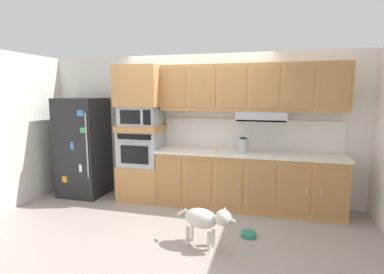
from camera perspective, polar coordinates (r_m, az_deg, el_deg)
ground_plane at (r=4.53m, az=-2.38°, el=-15.65°), size 9.60×9.60×0.00m
back_kitchen_wall at (r=5.24m, az=1.13°, el=1.85°), size 6.20×0.12×2.50m
side_panel_left at (r=5.68m, az=-30.57°, el=1.19°), size 0.12×7.10×2.50m
refrigerator at (r=5.75m, az=-20.07°, el=-1.82°), size 0.76×0.73×1.76m
oven_base_cabinet at (r=5.39m, az=-9.44°, el=-8.40°), size 0.74×0.62×0.60m
built_in_oven at (r=5.25m, az=-9.60°, el=-2.11°), size 0.70×0.62×0.60m
appliance_mid_shelf at (r=5.20m, az=-9.68°, el=1.68°), size 0.74×0.62×0.10m
microwave at (r=5.18m, az=-9.75°, el=3.99°), size 0.64×0.54×0.32m
appliance_upper_cabinet at (r=5.17m, az=-9.87°, el=9.52°), size 0.74×0.62×0.68m
lower_cabinet_run at (r=4.91m, az=10.43°, el=-8.38°), size 2.89×0.63×0.88m
countertop_slab at (r=4.81m, az=10.58°, el=-3.10°), size 2.93×0.64×0.04m
backsplash_panel at (r=5.05m, az=10.91°, el=0.53°), size 2.93×0.02×0.50m
upper_cabinet_with_hood at (r=4.83m, az=11.15°, el=8.89°), size 2.89×0.48×0.88m
screwdriver at (r=4.72m, az=4.75°, el=-2.78°), size 0.14×0.13×0.03m
electric_kettle at (r=4.74m, az=9.72°, el=-1.60°), size 0.17×0.17×0.24m
dog at (r=3.70m, az=2.66°, el=-15.48°), size 0.77×0.33×0.53m
dog_food_bowl at (r=4.12m, az=10.77°, el=-17.84°), size 0.20×0.20×0.06m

